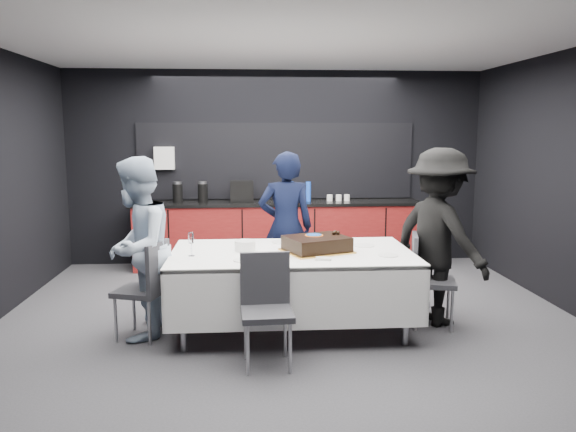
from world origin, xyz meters
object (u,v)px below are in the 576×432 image
at_px(plate_stack, 245,246).
at_px(person_right, 439,237).
at_px(champagne_flute, 191,239).
at_px(person_center, 286,227).
at_px(cake_assembly, 317,244).
at_px(chair_right, 425,273).
at_px(party_table, 292,265).
at_px(chair_near, 266,301).
at_px(chair_left, 148,283).
at_px(person_left, 137,248).

relative_size(plate_stack, person_right, 0.11).
xyz_separation_m(champagne_flute, person_center, (0.96, 1.11, -0.08)).
height_order(plate_stack, person_center, person_center).
relative_size(cake_assembly, chair_right, 0.80).
distance_m(party_table, chair_near, 0.85).
xyz_separation_m(chair_left, person_center, (1.36, 1.13, 0.32)).
distance_m(chair_left, chair_near, 1.25).
distance_m(chair_right, chair_near, 1.80).
bearing_deg(person_right, plate_stack, 61.94).
bearing_deg(champagne_flute, party_table, 8.62).
relative_size(person_center, person_left, 1.00).
xyz_separation_m(party_table, cake_assembly, (0.24, -0.03, 0.21)).
distance_m(plate_stack, chair_right, 1.81).
bearing_deg(plate_stack, person_center, 63.06).
distance_m(plate_stack, person_right, 1.94).
relative_size(cake_assembly, person_left, 0.43).
bearing_deg(party_table, chair_right, 0.11).
relative_size(champagne_flute, chair_left, 0.24).
bearing_deg(chair_right, person_left, -177.89).
relative_size(plate_stack, person_left, 0.12).
bearing_deg(champagne_flute, person_center, 49.15).
distance_m(cake_assembly, chair_right, 1.14).
bearing_deg(champagne_flute, cake_assembly, 5.33).
bearing_deg(chair_left, cake_assembly, 4.64).
height_order(plate_stack, person_right, person_right).
xyz_separation_m(party_table, chair_near, (-0.28, -0.79, -0.11)).
height_order(party_table, chair_near, chair_near).
distance_m(cake_assembly, chair_left, 1.63).
bearing_deg(plate_stack, chair_left, -166.19).
xyz_separation_m(person_center, person_left, (-1.46, -1.06, -0.00)).
height_order(chair_left, chair_near, same).
height_order(cake_assembly, champagne_flute, champagne_flute).
relative_size(plate_stack, champagne_flute, 0.91).
bearing_deg(cake_assembly, party_table, 172.22).
bearing_deg(plate_stack, cake_assembly, -7.65).
relative_size(party_table, chair_near, 2.51).
xyz_separation_m(chair_right, person_left, (-2.79, -0.10, 0.32)).
height_order(plate_stack, chair_near, chair_near).
xyz_separation_m(plate_stack, chair_near, (0.18, -0.85, -0.30)).
bearing_deg(chair_near, person_right, 26.60).
xyz_separation_m(cake_assembly, person_right, (1.25, 0.12, 0.03)).
bearing_deg(person_left, cake_assembly, 101.05).
distance_m(party_table, cake_assembly, 0.32).
bearing_deg(person_center, chair_right, 142.74).
xyz_separation_m(chair_near, person_right, (1.76, 0.88, 0.35)).
relative_size(person_left, person_right, 0.96).
xyz_separation_m(cake_assembly, champagne_flute, (-1.19, -0.11, 0.08)).
relative_size(plate_stack, person_center, 0.12).
xyz_separation_m(person_left, person_right, (2.94, 0.19, 0.03)).
bearing_deg(person_left, chair_left, 66.25).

